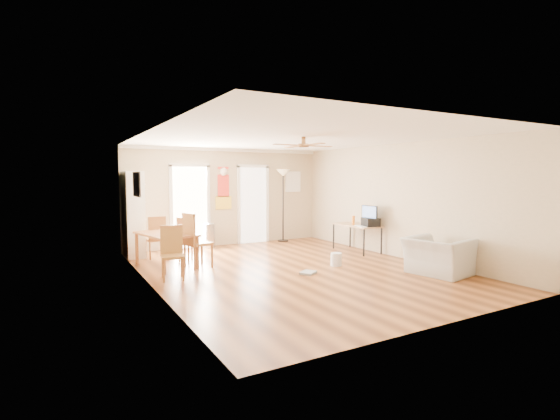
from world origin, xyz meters
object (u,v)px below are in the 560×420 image
dining_chair_right_b (198,240)px  printer (371,222)px  dining_chair_far (155,237)px  dining_chair_near (173,253)px  wastebasket_a (336,259)px  dining_table (166,250)px  computer_desk (357,238)px  torchiere_lamp (283,206)px  armchair (438,256)px  bookshelf (133,214)px  dining_chair_right_a (190,240)px  trash_can (209,236)px

dining_chair_right_b → printer: (4.05, -0.60, 0.21)m
dining_chair_far → printer: 5.03m
dining_chair_near → wastebasket_a: (3.26, -0.51, -0.34)m
dining_table → printer: 4.73m
dining_chair_far → computer_desk: 4.81m
torchiere_lamp → armchair: 4.98m
dining_chair_near → torchiere_lamp: size_ratio=0.47×
bookshelf → torchiere_lamp: (4.12, 0.21, 0.04)m
torchiere_lamp → wastebasket_a: (-0.64, -3.35, -0.89)m
dining_chair_right_b → bookshelf: bearing=14.4°
dining_chair_near → bookshelf: bearing=104.5°
dining_chair_near → wastebasket_a: dining_chair_near is taller
bookshelf → dining_chair_right_b: (0.93, -1.89, -0.43)m
dining_table → computer_desk: 4.58m
dining_chair_far → printer: dining_chair_far is taller
dining_chair_near → armchair: size_ratio=0.89×
dining_chair_near → computer_desk: size_ratio=0.77×
dining_chair_far → wastebasket_a: bearing=135.9°
dining_chair_right_b → computer_desk: size_ratio=0.89×
bookshelf → computer_desk: size_ratio=1.58×
dining_table → torchiere_lamp: size_ratio=0.68×
dining_chair_right_a → trash_can: dining_chair_right_a is taller
computer_desk → printer: bearing=-81.9°
dining_chair_right_a → printer: dining_chair_right_a is taller
dining_chair_right_a → dining_chair_far: 1.04m
trash_can → armchair: armchair is taller
dining_chair_right_b → dining_chair_far: dining_chair_right_b is taller
bookshelf → wastebasket_a: size_ratio=7.35×
dining_chair_right_b → dining_chair_near: bearing=124.2°
dining_chair_right_a → dining_chair_near: dining_chair_right_a is taller
torchiere_lamp → dining_table: bearing=-155.6°
dining_chair_right_b → wastebasket_a: size_ratio=4.15×
wastebasket_a → dining_chair_right_a: bearing=144.6°
printer → armchair: 2.27m
computer_desk → wastebasket_a: size_ratio=4.64×
wastebasket_a → dining_chair_right_b: bearing=153.8°
printer → dining_chair_right_a: bearing=178.8°
dining_chair_near → wastebasket_a: size_ratio=3.58×
dining_chair_right_a → dining_chair_near: size_ratio=1.01×
computer_desk → armchair: (-0.24, -2.64, 0.02)m
dining_chair_right_b → torchiere_lamp: torchiere_lamp is taller
dining_table → trash_can: 2.28m
dining_chair_near → torchiere_lamp: torchiere_lamp is taller
bookshelf → trash_can: bearing=21.9°
dining_chair_near → wastebasket_a: bearing=0.9°
trash_can → printer: size_ratio=1.63×
dining_chair_right_b → armchair: size_ratio=1.03×
bookshelf → dining_chair_near: size_ratio=2.06×
dining_chair_near → printer: (4.77, 0.15, 0.29)m
dining_chair_far → computer_desk: (4.53, -1.61, -0.14)m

